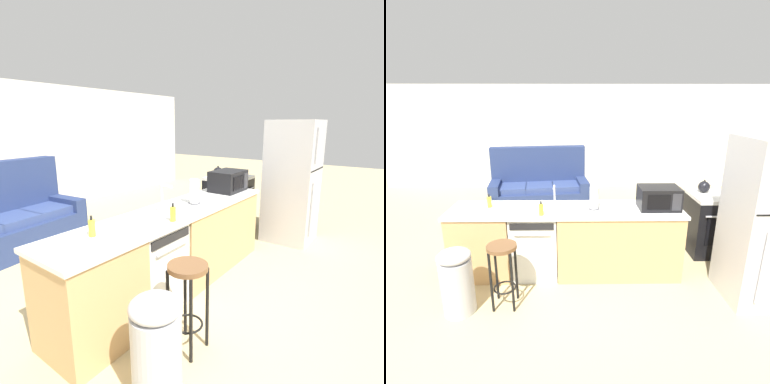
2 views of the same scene
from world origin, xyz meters
The scene contains 15 objects.
ground_plane centered at (0.00, 0.00, 0.00)m, with size 24.00×24.00×0.00m, color tan.
wall_back centered at (0.30, 4.20, 1.30)m, with size 10.00×0.06×2.60m.
kitchen_counter centered at (0.24, 0.00, 0.42)m, with size 2.94×0.66×0.90m.
dishwasher centered at (-0.25, 0.00, 0.42)m, with size 0.58×0.61×0.84m.
stove_range centered at (2.35, 0.55, 0.45)m, with size 0.76×0.68×0.90m.
refrigerator centered at (2.35, -0.55, 0.93)m, with size 0.72×0.73×1.86m.
microwave centered at (1.32, 0.00, 1.04)m, with size 0.50×0.37×0.28m.
sink_faucet centered at (0.01, 0.02, 1.03)m, with size 0.07×0.18×0.30m.
paper_towel_roll centered at (0.50, -0.02, 1.04)m, with size 0.14×0.14×0.28m.
soap_bottle centered at (-0.14, -0.23, 0.97)m, with size 0.06×0.06×0.18m.
dish_soap_bottle centered at (-0.83, 0.06, 0.97)m, with size 0.06×0.06×0.18m.
kettle centered at (2.18, 0.68, 0.99)m, with size 0.21×0.17×0.19m.
bar_stool centered at (-0.52, -0.68, 0.54)m, with size 0.32×0.32×0.74m.
trash_bin centered at (-0.99, -0.78, 0.38)m, with size 0.35×0.35×0.74m.
couch centered at (-0.49, 2.62, 0.39)m, with size 2.10×1.15×1.27m.
Camera 1 is at (-2.22, -1.96, 1.80)m, focal length 28.00 mm.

